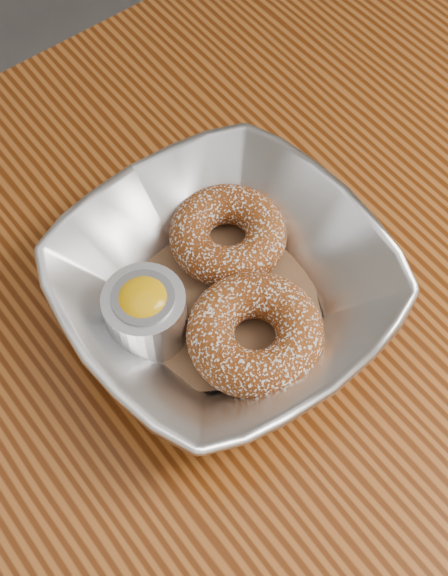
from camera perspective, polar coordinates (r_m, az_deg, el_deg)
table at (r=0.68m, az=-3.68°, el=-14.45°), size 1.20×0.80×0.75m
serving_bowl at (r=0.60m, az=-0.00°, el=-0.01°), size 0.24×0.24×0.06m
parchment at (r=0.62m, az=-0.00°, el=-0.98°), size 0.20×0.20×0.00m
donut_back at (r=0.63m, az=0.27°, el=3.80°), size 0.12×0.12×0.03m
donut_front at (r=0.59m, az=2.21°, el=-3.29°), size 0.14×0.14×0.04m
ramekin at (r=0.59m, az=-5.61°, el=-1.74°), size 0.06×0.06×0.06m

